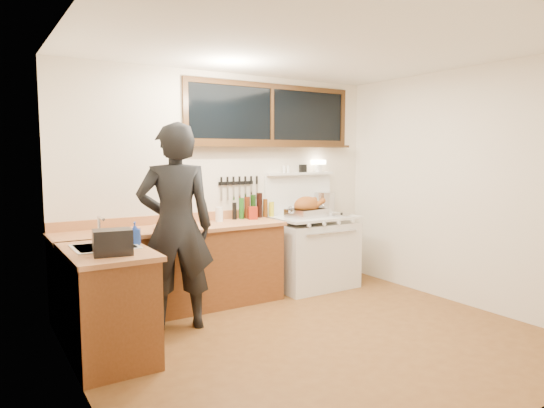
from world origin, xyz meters
TOP-DOWN VIEW (x-y plane):
  - ground_plane at (0.00, 0.00)m, footprint 4.00×3.50m
  - room_shell at (0.00, 0.00)m, footprint 4.10×3.60m
  - counter_back at (-0.80, 1.45)m, footprint 2.44×0.64m
  - counter_left at (-1.70, 0.62)m, footprint 0.64×1.09m
  - sink_unit at (-1.68, 0.70)m, footprint 0.50×0.45m
  - vintage_stove at (1.00, 1.41)m, footprint 1.02×0.74m
  - back_window at (0.60, 1.72)m, footprint 2.32×0.13m
  - left_doorway at (-1.99, -0.55)m, footprint 0.02×1.04m
  - knife_strip at (0.12, 1.73)m, footprint 0.52×0.03m
  - man at (-0.97, 0.95)m, footprint 0.82×0.65m
  - soap_bottle at (-1.43, 0.69)m, footprint 0.12×0.12m
  - toaster at (-1.70, 0.36)m, footprint 0.31×0.24m
  - cutting_board at (-0.80, 1.41)m, footprint 0.51×0.44m
  - roast_turkey at (0.88, 1.36)m, footprint 0.50×0.41m
  - stockpot at (1.37, 1.65)m, footprint 0.38×0.38m
  - saucepan at (1.01, 1.65)m, footprint 0.16×0.27m
  - pot_lid at (1.30, 1.21)m, footprint 0.30×0.30m
  - coffee_tin at (0.21, 1.52)m, footprint 0.12×0.11m
  - pitcher at (-0.21, 1.56)m, footprint 0.11×0.11m
  - bottle_cluster at (0.28, 1.63)m, footprint 0.57×0.07m

SIDE VIEW (x-z plane):
  - ground_plane at x=0.00m, z-range -0.02..0.00m
  - counter_left at x=-1.70m, z-range 0.00..0.90m
  - counter_back at x=-0.80m, z-range -0.05..0.95m
  - vintage_stove at x=1.00m, z-range -0.33..1.26m
  - sink_unit at x=-1.68m, z-range 0.66..1.03m
  - pot_lid at x=1.30m, z-range 0.89..0.93m
  - cutting_board at x=-0.80m, z-range 0.88..1.03m
  - saucepan at x=1.01m, z-range 0.90..1.01m
  - coffee_tin at x=0.21m, z-range 0.90..1.05m
  - man at x=-0.97m, z-range 0.00..1.96m
  - pitcher at x=-0.21m, z-range 0.90..1.07m
  - soap_bottle at x=-1.43m, z-range 0.90..1.10m
  - toaster at x=-1.70m, z-range 0.90..1.10m
  - roast_turkey at x=0.88m, z-range 0.88..1.13m
  - bottle_cluster at x=0.28m, z-range 0.88..1.18m
  - stockpot at x=1.37m, z-range 0.90..1.16m
  - left_doorway at x=-1.99m, z-range 0.00..2.17m
  - knife_strip at x=0.12m, z-range 1.17..1.45m
  - room_shell at x=0.00m, z-range 0.32..2.97m
  - back_window at x=0.60m, z-range 1.68..2.45m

